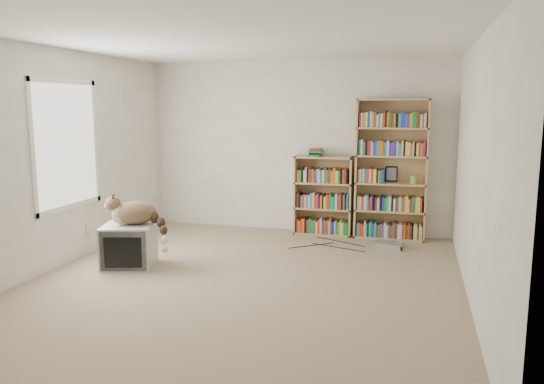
% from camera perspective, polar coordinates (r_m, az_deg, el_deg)
% --- Properties ---
extents(floor, '(4.50, 5.00, 0.01)m').
position_cam_1_polar(floor, '(5.72, -2.98, -9.61)').
color(floor, tan).
rests_on(floor, ground).
extents(wall_back, '(4.50, 0.02, 2.50)m').
position_cam_1_polar(wall_back, '(7.85, 2.67, 4.85)').
color(wall_back, white).
rests_on(wall_back, floor).
extents(wall_front, '(4.50, 0.02, 2.50)m').
position_cam_1_polar(wall_front, '(3.20, -17.28, -1.91)').
color(wall_front, white).
rests_on(wall_front, floor).
extents(wall_left, '(0.02, 5.00, 2.50)m').
position_cam_1_polar(wall_left, '(6.51, -22.28, 3.29)').
color(wall_left, white).
rests_on(wall_left, floor).
extents(wall_right, '(0.02, 5.00, 2.50)m').
position_cam_1_polar(wall_right, '(5.20, 21.18, 2.03)').
color(wall_right, white).
rests_on(wall_right, floor).
extents(ceiling, '(4.50, 5.00, 0.02)m').
position_cam_1_polar(ceiling, '(5.45, -3.20, 16.10)').
color(ceiling, white).
rests_on(ceiling, wall_back).
extents(window, '(0.02, 1.22, 1.52)m').
position_cam_1_polar(window, '(6.65, -21.23, 4.76)').
color(window, white).
rests_on(window, wall_left).
extents(crt_tv, '(0.68, 0.64, 0.49)m').
position_cam_1_polar(crt_tv, '(6.39, -15.13, -5.60)').
color(crt_tv, '#A6A6A9').
rests_on(crt_tv, floor).
extents(cat, '(0.83, 0.50, 0.59)m').
position_cam_1_polar(cat, '(6.30, -14.12, -2.54)').
color(cat, '#3C2A18').
rests_on(cat, crt_tv).
extents(bookcase_tall, '(0.97, 0.30, 1.95)m').
position_cam_1_polar(bookcase_tall, '(7.56, 12.68, 1.96)').
color(bookcase_tall, tan).
rests_on(bookcase_tall, floor).
extents(bookcase_short, '(0.83, 0.30, 1.14)m').
position_cam_1_polar(bookcase_short, '(7.72, 5.56, -0.71)').
color(bookcase_short, tan).
rests_on(bookcase_short, floor).
extents(book_stack, '(0.20, 0.26, 0.11)m').
position_cam_1_polar(book_stack, '(7.61, 4.76, 4.26)').
color(book_stack, '#B22E17').
rests_on(book_stack, bookcase_short).
extents(green_mug, '(0.09, 0.09, 0.11)m').
position_cam_1_polar(green_mug, '(7.55, 15.01, 1.29)').
color(green_mug, '#81C638').
rests_on(green_mug, bookcase_tall).
extents(framed_print, '(0.17, 0.05, 0.22)m').
position_cam_1_polar(framed_print, '(7.64, 12.72, 1.91)').
color(framed_print, black).
rests_on(framed_print, bookcase_tall).
extents(dvd_player, '(0.39, 0.31, 0.08)m').
position_cam_1_polar(dvd_player, '(7.17, 12.51, -5.60)').
color(dvd_player, '#ADADB2').
rests_on(dvd_player, floor).
extents(wall_outlet, '(0.01, 0.08, 0.13)m').
position_cam_1_polar(wall_outlet, '(7.07, -19.17, -3.77)').
color(wall_outlet, silver).
rests_on(wall_outlet, wall_left).
extents(floor_cables, '(1.20, 0.70, 0.01)m').
position_cam_1_polar(floor_cables, '(7.20, 4.19, -5.63)').
color(floor_cables, black).
rests_on(floor_cables, floor).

